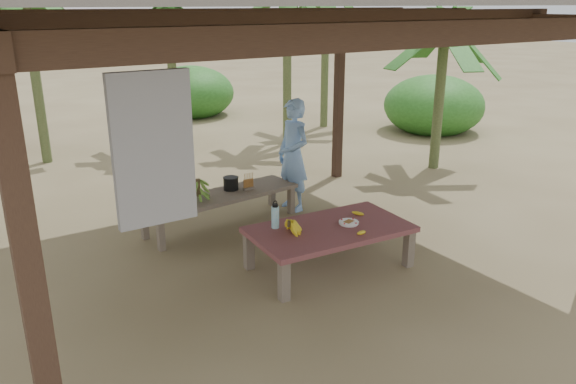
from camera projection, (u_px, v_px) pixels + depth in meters
ground at (269, 262)px, 6.64m from camera, size 80.00×80.00×0.00m
pavilion at (265, 16)px, 5.73m from camera, size 6.60×5.60×2.95m
work_table at (330, 232)px, 6.36m from camera, size 1.87×1.13×0.50m
bench at (221, 198)px, 7.60m from camera, size 2.25×0.81×0.45m
ripe_banana_bunch at (289, 227)px, 6.14m from camera, size 0.31×0.28×0.16m
plate at (349, 223)px, 6.42m from camera, size 0.23×0.23×0.04m
loose_banana_front at (361, 233)px, 6.13m from camera, size 0.16×0.07×0.04m
loose_banana_side at (358, 213)px, 6.70m from camera, size 0.13×0.14×0.04m
water_flask at (275, 216)px, 6.28m from camera, size 0.09×0.09×0.33m
green_banana_stalk at (198, 189)px, 7.32m from camera, size 0.29×0.29×0.30m
cooking_pot at (231, 184)px, 7.75m from camera, size 0.20×0.20×0.17m
skewer_rack at (248, 181)px, 7.75m from camera, size 0.19×0.10×0.24m
woman at (293, 155)px, 8.10m from camera, size 0.42×0.62×1.63m
banana_plant_ne at (287, 1)px, 11.28m from camera, size 1.80×1.80×3.44m
banana_plant_n at (169, 16)px, 11.14m from camera, size 1.80×1.80×3.14m
banana_plant_nw at (25, 0)px, 9.85m from camera, size 1.80×1.80×3.46m
banana_plant_e at (444, 39)px, 9.70m from camera, size 1.80×1.80×2.79m
banana_plant_far at (326, 0)px, 12.95m from camera, size 1.80×1.80×3.48m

